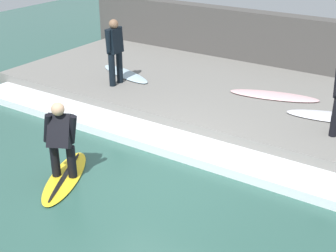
% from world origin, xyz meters
% --- Properties ---
extents(ground_plane, '(28.00, 28.00, 0.00)m').
position_xyz_m(ground_plane, '(0.00, 0.00, 0.00)').
color(ground_plane, '#2D564C').
extents(concrete_ledge, '(4.40, 11.82, 0.37)m').
position_xyz_m(concrete_ledge, '(3.87, 0.00, 0.18)').
color(concrete_ledge, slate).
rests_on(concrete_ledge, ground_plane).
extents(back_wall, '(0.50, 12.41, 1.73)m').
position_xyz_m(back_wall, '(6.32, 0.00, 0.87)').
color(back_wall, '#474442').
rests_on(back_wall, ground_plane).
extents(wave_foam_crest, '(0.88, 11.23, 0.17)m').
position_xyz_m(wave_foam_crest, '(1.23, 0.00, 0.09)').
color(wave_foam_crest, silver).
rests_on(wave_foam_crest, ground_plane).
extents(surfboard_riding, '(1.85, 1.27, 0.07)m').
position_xyz_m(surfboard_riding, '(-0.80, 1.13, 0.03)').
color(surfboard_riding, yellow).
rests_on(surfboard_riding, ground_plane).
extents(surfer_riding, '(0.57, 0.60, 1.35)m').
position_xyz_m(surfer_riding, '(-0.80, 1.13, 0.81)').
color(surfer_riding, black).
rests_on(surfer_riding, surfboard_riding).
extents(surfer_waiting_near, '(0.54, 0.26, 1.57)m').
position_xyz_m(surfer_waiting_near, '(2.68, 2.78, 1.25)').
color(surfer_waiting_near, black).
rests_on(surfer_waiting_near, concrete_ledge).
extents(surfboard_waiting_near, '(1.05, 1.91, 0.06)m').
position_xyz_m(surfboard_waiting_near, '(3.34, 3.03, 0.40)').
color(surfboard_waiting_near, silver).
rests_on(surfboard_waiting_near, concrete_ledge).
extents(surfboard_waiting_far, '(1.05, 2.01, 0.06)m').
position_xyz_m(surfboard_waiting_far, '(3.50, -2.24, 0.40)').
color(surfboard_waiting_far, silver).
rests_on(surfboard_waiting_far, concrete_ledge).
extents(surfboard_spare, '(1.03, 2.07, 0.06)m').
position_xyz_m(surfboard_spare, '(3.96, -0.75, 0.40)').
color(surfboard_spare, beige).
rests_on(surfboard_spare, concrete_ledge).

